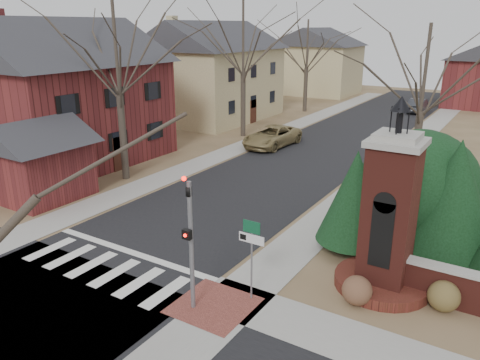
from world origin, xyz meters
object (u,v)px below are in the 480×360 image
Objects in this scene: sign_post at (251,245)px; brick_gate_monument at (388,228)px; distant_car at (418,105)px; traffic_signal_pole at (190,233)px; pickup_truck at (272,136)px.

sign_post is 4.55m from brick_gate_monument.
traffic_signal_pole is at bearing 91.69° from distant_car.
pickup_truck is 21.14m from distant_car.
traffic_signal_pole is at bearing -65.06° from pickup_truck.
traffic_signal_pole reaches higher than distant_car.
pickup_truck is (-8.99, 18.21, -1.21)m from sign_post.
pickup_truck is 1.24× the size of distant_car.
traffic_signal_pole is 6.47m from brick_gate_monument.
traffic_signal_pole is 2.02m from sign_post.
brick_gate_monument reaches higher than distant_car.
sign_post is 20.34m from pickup_truck.
traffic_signal_pole reaches higher than pickup_truck.
brick_gate_monument reaches higher than pickup_truck.
sign_post is at bearing -60.20° from pickup_truck.
sign_post reaches higher than pickup_truck.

